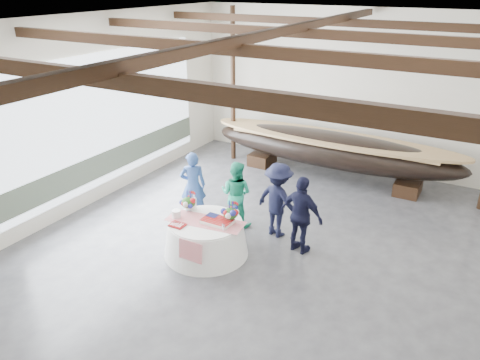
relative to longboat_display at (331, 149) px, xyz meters
The scene contains 13 objects.
floor 4.86m from the longboat_display, 85.65° to the right, with size 10.00×12.00×0.01m, color #3D3D42.
wall_back 1.89m from the longboat_display, 73.47° to the left, with size 10.00×0.02×4.50m, color silver.
wall_left 6.80m from the longboat_display, 134.15° to the right, with size 0.02×12.00×4.50m, color silver.
ceiling 6.02m from the longboat_display, 85.65° to the right, with size 10.00×12.00×0.01m, color white.
pavilion_structure 5.07m from the longboat_display, 84.76° to the right, with size 9.80×11.76×4.50m.
open_bay 6.02m from the longboat_display, 140.53° to the right, with size 0.03×7.00×3.20m.
longboat_display is the anchor object (origin of this frame).
banquet_table 5.10m from the longboat_display, 99.72° to the right, with size 1.72×1.72×0.74m.
tabletop_items 4.94m from the longboat_display, 100.61° to the right, with size 1.65×0.95×0.40m.
guest_woman_blue 4.30m from the longboat_display, 117.47° to the right, with size 0.59×0.39×1.62m, color navy.
guest_woman_teal 3.74m from the longboat_display, 104.72° to the right, with size 0.74×0.58×1.52m, color #1FA179.
guest_man_left 3.58m from the longboat_display, 88.81° to the right, with size 1.08×0.62×1.67m, color black.
guest_man_right 4.05m from the longboat_display, 78.98° to the right, with size 0.97×0.40×1.66m, color black.
Camera 1 is at (3.44, -7.03, 5.22)m, focal length 35.00 mm.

